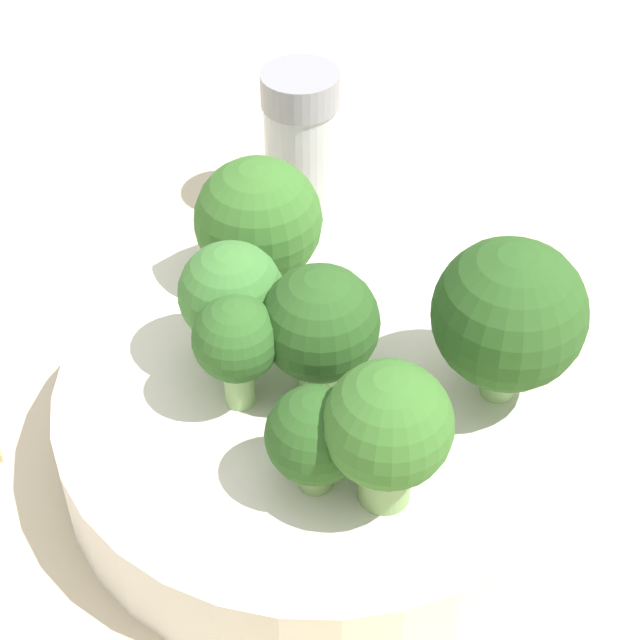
# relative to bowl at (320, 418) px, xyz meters

# --- Properties ---
(ground_plane) EXTENTS (3.00, 3.00, 0.00)m
(ground_plane) POSITION_rel_bowl_xyz_m (0.00, 0.00, -0.02)
(ground_plane) COLOR beige
(bowl) EXTENTS (0.22, 0.22, 0.04)m
(bowl) POSITION_rel_bowl_xyz_m (0.00, 0.00, 0.00)
(bowl) COLOR silver
(bowl) RESTS_ON ground_plane
(broccoli_floret_0) EXTENTS (0.06, 0.06, 0.07)m
(broccoli_floret_0) POSITION_rel_bowl_xyz_m (-0.02, -0.07, 0.06)
(broccoli_floret_0) COLOR #8EB770
(broccoli_floret_0) RESTS_ON bowl
(broccoli_floret_1) EXTENTS (0.05, 0.05, 0.06)m
(broccoli_floret_1) POSITION_rel_bowl_xyz_m (-0.06, -0.01, 0.06)
(broccoli_floret_1) COLOR #7A9E5B
(broccoli_floret_1) RESTS_ON bowl
(broccoli_floret_2) EXTENTS (0.05, 0.05, 0.06)m
(broccoli_floret_2) POSITION_rel_bowl_xyz_m (-0.00, 0.00, 0.05)
(broccoli_floret_2) COLOR #8EB770
(broccoli_floret_2) RESTS_ON bowl
(broccoli_floret_3) EXTENTS (0.04, 0.04, 0.05)m
(broccoli_floret_3) POSITION_rel_bowl_xyz_m (-0.05, 0.01, 0.05)
(broccoli_floret_3) COLOR #7A9E5B
(broccoli_floret_3) RESTS_ON bowl
(broccoli_floret_4) EXTENTS (0.03, 0.03, 0.05)m
(broccoli_floret_4) POSITION_rel_bowl_xyz_m (0.00, 0.03, 0.05)
(broccoli_floret_4) COLOR #8EB770
(broccoli_floret_4) RESTS_ON bowl
(broccoli_floret_5) EXTENTS (0.06, 0.06, 0.06)m
(broccoli_floret_5) POSITION_rel_bowl_xyz_m (0.08, 0.01, 0.05)
(broccoli_floret_5) COLOR #8EB770
(broccoli_floret_5) RESTS_ON bowl
(broccoli_floret_6) EXTENTS (0.04, 0.04, 0.06)m
(broccoli_floret_6) POSITION_rel_bowl_xyz_m (0.03, 0.03, 0.05)
(broccoli_floret_6) COLOR #84AD66
(broccoli_floret_6) RESTS_ON bowl
(pepper_shaker) EXTENTS (0.04, 0.04, 0.08)m
(pepper_shaker) POSITION_rel_bowl_xyz_m (0.17, -0.04, 0.02)
(pepper_shaker) COLOR #B2B7BC
(pepper_shaker) RESTS_ON ground_plane
(almond_crumb_0) EXTENTS (0.01, 0.01, 0.01)m
(almond_crumb_0) POSITION_rel_bowl_xyz_m (0.11, 0.07, -0.02)
(almond_crumb_0) COLOR #AD7F4C
(almond_crumb_0) RESTS_ON ground_plane
(almond_crumb_2) EXTENTS (0.01, 0.01, 0.01)m
(almond_crumb_2) POSITION_rel_bowl_xyz_m (0.13, 0.02, -0.02)
(almond_crumb_2) COLOR olive
(almond_crumb_2) RESTS_ON ground_plane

